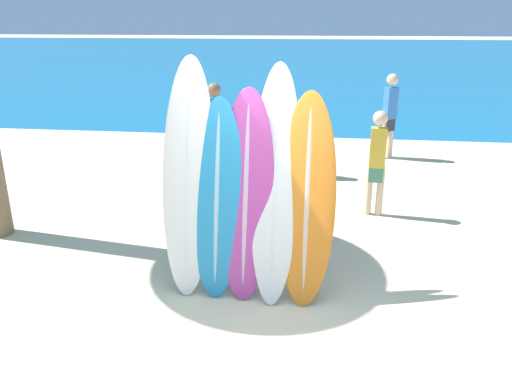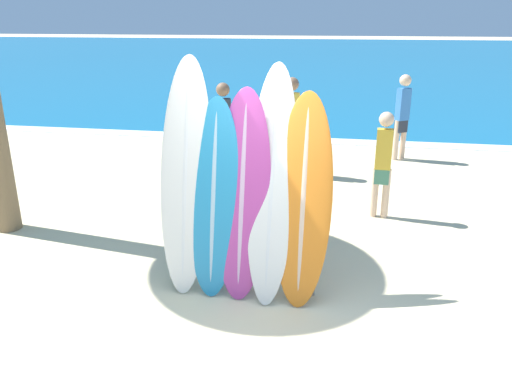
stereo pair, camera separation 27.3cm
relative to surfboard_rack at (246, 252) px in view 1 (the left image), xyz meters
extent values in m
plane|color=beige|center=(0.24, -0.76, -0.45)|extent=(160.00, 160.00, 0.00)
cube|color=#146693|center=(0.24, 36.82, -0.45)|extent=(120.00, 60.00, 0.00)
cube|color=white|center=(0.24, 7.12, -0.44)|extent=(120.00, 0.60, 0.01)
cylinder|color=gray|center=(-0.76, 0.00, -0.03)|extent=(0.04, 0.04, 0.83)
cylinder|color=gray|center=(0.76, 0.00, -0.03)|extent=(0.04, 0.04, 0.83)
cylinder|color=gray|center=(0.00, 0.00, 0.36)|extent=(1.57, 0.04, 0.04)
cylinder|color=gray|center=(0.00, 0.00, -0.33)|extent=(1.57, 0.04, 0.04)
ellipsoid|color=silver|center=(-0.62, 0.07, 0.79)|extent=(0.56, 0.68, 2.48)
ellipsoid|color=silver|center=(-0.62, 0.07, 0.79)|extent=(0.10, 0.66, 2.38)
ellipsoid|color=teal|center=(-0.31, 0.02, 0.59)|extent=(0.55, 0.60, 2.07)
ellipsoid|color=#98BACC|center=(-0.31, 0.02, 0.59)|extent=(0.10, 0.58, 1.99)
ellipsoid|color=#B23D8E|center=(-0.01, 0.04, 0.63)|extent=(0.59, 0.65, 2.17)
ellipsoid|color=#CAA1BE|center=(-0.01, 0.04, 0.63)|extent=(0.11, 0.64, 2.08)
ellipsoid|color=silver|center=(0.29, 0.10, 0.75)|extent=(0.51, 0.91, 2.41)
ellipsoid|color=silver|center=(0.29, 0.10, 0.75)|extent=(0.09, 0.88, 2.31)
ellipsoid|color=orange|center=(0.62, 0.05, 0.62)|extent=(0.59, 0.75, 2.13)
ellipsoid|color=beige|center=(0.62, 0.05, 0.62)|extent=(0.11, 0.73, 2.05)
cylinder|color=beige|center=(2.08, 5.72, -0.04)|extent=(0.12, 0.12, 0.83)
cylinder|color=beige|center=(2.22, 5.83, -0.04)|extent=(0.12, 0.12, 0.83)
cube|color=#282D38|center=(2.15, 5.78, 0.25)|extent=(0.27, 0.25, 0.25)
cube|color=#3370BC|center=(2.15, 5.78, 0.70)|extent=(0.30, 0.28, 0.65)
sphere|color=beige|center=(2.15, 5.78, 1.18)|extent=(0.23, 0.23, 0.23)
cylinder|color=beige|center=(1.66, 2.41, -0.08)|extent=(0.10, 0.10, 0.75)
cylinder|color=beige|center=(1.49, 2.43, -0.08)|extent=(0.10, 0.10, 0.75)
cube|color=#478466|center=(1.57, 2.42, 0.18)|extent=(0.22, 0.15, 0.22)
cube|color=gold|center=(1.57, 2.42, 0.59)|extent=(0.24, 0.16, 0.59)
sphere|color=beige|center=(1.57, 2.42, 1.02)|extent=(0.21, 0.21, 0.21)
cylinder|color=#846047|center=(-1.19, 3.70, -0.03)|extent=(0.12, 0.12, 0.84)
cylinder|color=#846047|center=(-1.02, 3.76, -0.03)|extent=(0.12, 0.12, 0.84)
cube|color=#385693|center=(-1.11, 3.73, 0.26)|extent=(0.27, 0.22, 0.25)
cube|color=#2D333D|center=(-1.11, 3.73, 0.71)|extent=(0.29, 0.24, 0.65)
sphere|color=#846047|center=(-1.11, 3.73, 1.20)|extent=(0.24, 0.24, 0.24)
cylinder|color=#846047|center=(-0.01, 4.23, -0.02)|extent=(0.12, 0.12, 0.86)
cylinder|color=#846047|center=(0.08, 4.40, -0.02)|extent=(0.12, 0.12, 0.86)
cube|color=#282D38|center=(0.03, 4.31, 0.28)|extent=(0.25, 0.29, 0.26)
cube|color=gold|center=(0.03, 4.31, 0.75)|extent=(0.27, 0.31, 0.67)
sphere|color=#846047|center=(0.03, 4.31, 1.24)|extent=(0.24, 0.24, 0.24)
camera|label=1|loc=(0.72, -4.77, 2.38)|focal=35.00mm
camera|label=2|loc=(0.99, -4.73, 2.38)|focal=35.00mm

